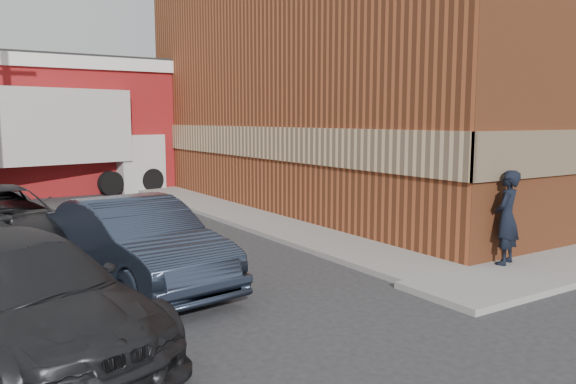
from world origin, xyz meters
TOP-DOWN VIEW (x-y plane):
  - ground at (0.00, 0.00)m, footprint 90.00×90.00m
  - brick_building at (8.50, 9.00)m, footprint 14.25×18.25m
  - sidewalk_west at (0.60, 9.00)m, footprint 1.80×18.00m
  - man at (2.28, -0.25)m, footprint 0.81×0.68m
  - sedan at (-4.37, 2.65)m, footprint 2.35×5.04m
  - suv_b at (-6.56, 0.50)m, footprint 3.52×5.60m
  - box_truck at (-3.20, 16.16)m, footprint 8.81×4.11m

SIDE VIEW (x-z plane):
  - ground at x=0.00m, z-range 0.00..0.00m
  - sidewalk_west at x=0.60m, z-range 0.00..0.12m
  - suv_b at x=-6.56m, z-range 0.00..1.51m
  - sedan at x=-4.37m, z-range 0.00..1.60m
  - man at x=2.28m, z-range 0.12..2.03m
  - box_truck at x=-3.20m, z-range 0.32..4.51m
  - brick_building at x=8.50m, z-range 0.00..9.36m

